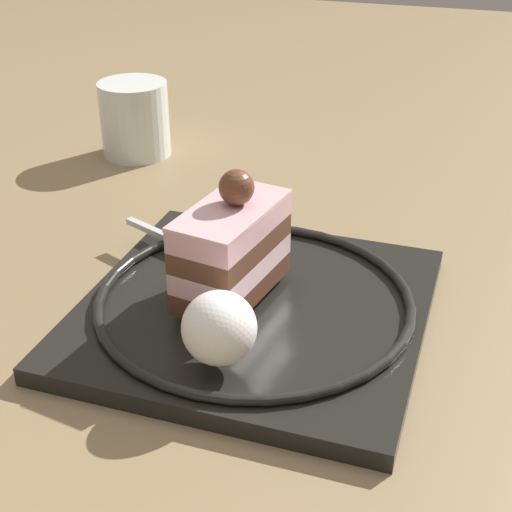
{
  "coord_description": "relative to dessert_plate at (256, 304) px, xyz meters",
  "views": [
    {
      "loc": [
        -0.44,
        -0.15,
        0.31
      ],
      "look_at": [
        0.0,
        -0.01,
        0.05
      ],
      "focal_mm": 52.61,
      "sensor_mm": 36.0,
      "label": 1
    }
  ],
  "objects": [
    {
      "name": "fork",
      "position": [
        0.05,
        0.08,
        0.01
      ],
      "size": [
        0.05,
        0.11,
        0.0
      ],
      "color": "silver",
      "rests_on": "dessert_plate"
    },
    {
      "name": "ground_plane",
      "position": [
        -0.0,
        0.01,
        -0.01
      ],
      "size": [
        2.4,
        2.4,
        0.0
      ],
      "primitive_type": "plane",
      "color": "#8B734F"
    },
    {
      "name": "dessert_plate",
      "position": [
        0.0,
        0.0,
        0.0
      ],
      "size": [
        0.25,
        0.25,
        0.02
      ],
      "color": "black",
      "rests_on": "ground_plane"
    },
    {
      "name": "drink_glass_near",
      "position": [
        0.27,
        0.22,
        0.03
      ],
      "size": [
        0.07,
        0.07,
        0.08
      ],
      "color": "white",
      "rests_on": "ground_plane"
    },
    {
      "name": "whipped_cream_dollop",
      "position": [
        -0.08,
        -0.0,
        0.03
      ],
      "size": [
        0.05,
        0.05,
        0.05
      ],
      "primitive_type": "ellipsoid",
      "color": "white",
      "rests_on": "dessert_plate"
    },
    {
      "name": "cake_slice",
      "position": [
        -0.01,
        0.02,
        0.05
      ],
      "size": [
        0.1,
        0.06,
        0.09
      ],
      "color": "brown",
      "rests_on": "dessert_plate"
    }
  ]
}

